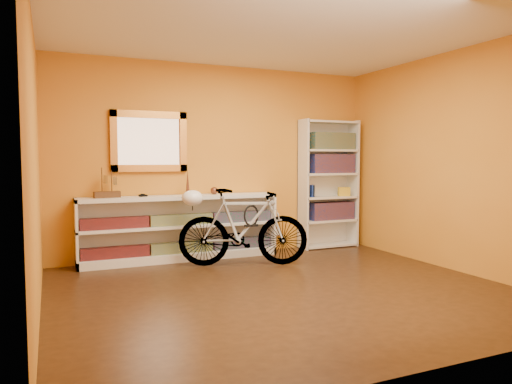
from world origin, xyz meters
name	(u,v)px	position (x,y,z in m)	size (l,w,h in m)	color
floor	(284,290)	(0.00, 0.00, -0.01)	(4.50, 4.00, 0.01)	black
ceiling	(285,27)	(0.00, 0.00, 2.60)	(4.50, 4.00, 0.01)	silver
back_wall	(218,161)	(0.00, 2.00, 1.30)	(4.50, 0.01, 2.60)	orange
left_wall	(34,162)	(-2.25, 0.00, 1.30)	(0.01, 4.00, 2.60)	orange
right_wall	(454,161)	(2.25, 0.00, 1.30)	(0.01, 4.00, 2.60)	orange
gilt_mirror	(149,141)	(-0.95, 1.97, 1.55)	(0.98, 0.06, 0.78)	brown
wall_socket	(277,232)	(0.90, 1.99, 0.25)	(0.09, 0.01, 0.09)	silver
console_unit	(181,228)	(-0.58, 1.81, 0.42)	(2.60, 0.35, 0.85)	silver
cd_row_lower	(182,247)	(-0.58, 1.79, 0.17)	(2.50, 0.13, 0.14)	black
cd_row_upper	(181,220)	(-0.58, 1.79, 0.54)	(2.50, 0.13, 0.14)	navy
model_ship	(107,183)	(-1.50, 1.81, 1.04)	(0.31, 0.12, 0.37)	#3E2411
toy_car	(143,197)	(-1.07, 1.81, 0.85)	(0.00, 0.00, 0.00)	black
bronze_ornament	(188,182)	(-0.49, 1.81, 1.02)	(0.06, 0.06, 0.33)	brown
decorative_orb	(214,191)	(-0.13, 1.81, 0.90)	(0.10, 0.10, 0.10)	brown
bookcase	(329,184)	(1.68, 1.84, 0.95)	(0.90, 0.30, 1.90)	silver
book_row_a	(331,211)	(1.73, 1.84, 0.55)	(0.70, 0.22, 0.26)	maroon
book_row_b	(332,164)	(1.73, 1.84, 1.25)	(0.70, 0.22, 0.28)	maroon
book_row_c	(332,141)	(1.73, 1.84, 1.59)	(0.70, 0.22, 0.25)	#1C5763
travel_mug	(312,191)	(1.39, 1.82, 0.85)	(0.08, 0.08, 0.18)	navy
red_tin	(316,144)	(1.48, 1.87, 1.55)	(0.13, 0.13, 0.17)	maroon
yellow_bag	(344,192)	(1.93, 1.80, 0.83)	(0.17, 0.11, 0.13)	gold
bicycle	(243,227)	(0.04, 1.19, 0.48)	(1.63, 0.42, 0.96)	silver
helmet	(192,198)	(-0.55, 1.39, 0.85)	(0.26, 0.25, 0.20)	white
u_lock	(251,216)	(0.13, 1.15, 0.62)	(0.20, 0.20, 0.02)	black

